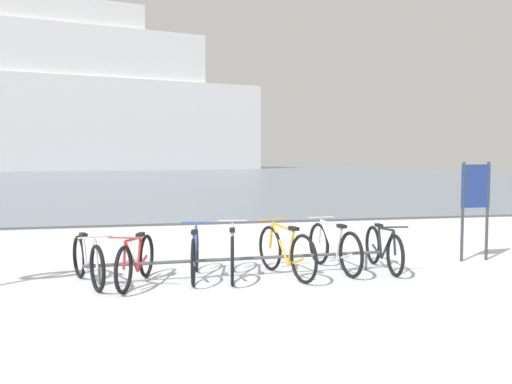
{
  "coord_description": "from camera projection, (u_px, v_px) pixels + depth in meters",
  "views": [
    {
      "loc": [
        -0.76,
        -4.49,
        1.83
      ],
      "look_at": [
        1.17,
        4.46,
        1.22
      ],
      "focal_mm": 37.87,
      "sensor_mm": 36.0,
      "label": 1
    }
  ],
  "objects": [
    {
      "name": "ground",
      "position": [
        147.0,
        174.0,
        57.23
      ],
      "size": [
        80.0,
        132.0,
        0.08
      ],
      "color": "silver"
    },
    {
      "name": "bike_rack",
      "position": [
        241.0,
        259.0,
        8.15
      ],
      "size": [
        4.58,
        0.22,
        0.31
      ],
      "color": "#4C5156",
      "rests_on": "ground"
    },
    {
      "name": "bicycle_0",
      "position": [
        88.0,
        261.0,
        7.67
      ],
      "size": [
        0.66,
        1.56,
        0.75
      ],
      "color": "black",
      "rests_on": "ground"
    },
    {
      "name": "bicycle_1",
      "position": [
        136.0,
        261.0,
        7.65
      ],
      "size": [
        0.63,
        1.59,
        0.75
      ],
      "color": "black",
      "rests_on": "ground"
    },
    {
      "name": "bicycle_2",
      "position": [
        195.0,
        254.0,
        8.07
      ],
      "size": [
        0.46,
        1.67,
        0.8
      ],
      "color": "black",
      "rests_on": "ground"
    },
    {
      "name": "bicycle_3",
      "position": [
        232.0,
        253.0,
        8.13
      ],
      "size": [
        0.47,
        1.68,
        0.82
      ],
      "color": "black",
      "rests_on": "ground"
    },
    {
      "name": "bicycle_4",
      "position": [
        286.0,
        252.0,
        8.19
      ],
      "size": [
        0.58,
        1.69,
        0.84
      ],
      "color": "black",
      "rests_on": "ground"
    },
    {
      "name": "bicycle_5",
      "position": [
        334.0,
        248.0,
        8.61
      ],
      "size": [
        0.46,
        1.78,
        0.82
      ],
      "color": "black",
      "rests_on": "ground"
    },
    {
      "name": "bicycle_6",
      "position": [
        383.0,
        249.0,
        8.66
      ],
      "size": [
        0.46,
        1.62,
        0.76
      ],
      "color": "black",
      "rests_on": "ground"
    },
    {
      "name": "info_sign",
      "position": [
        475.0,
        195.0,
        9.38
      ],
      "size": [
        0.55,
        0.07,
        1.73
      ],
      "color": "#33383D",
      "rests_on": "ground"
    },
    {
      "name": "ferry_ship",
      "position": [
        54.0,
        100.0,
        68.71
      ],
      "size": [
        54.1,
        19.77,
        26.65
      ],
      "color": "white",
      "rests_on": "ground"
    }
  ]
}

